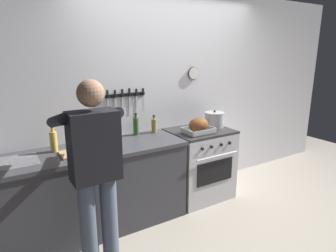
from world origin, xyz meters
TOP-DOWN VIEW (x-y plane):
  - ground_plane at (0.00, 0.00)m, footprint 8.00×8.00m
  - wall_back at (-0.00, 1.35)m, footprint 6.00×0.13m
  - counter_block at (-1.21, 0.99)m, footprint 2.03×0.65m
  - stove at (0.22, 0.99)m, footprint 0.76×0.67m
  - person_cook at (-1.32, 0.37)m, footprint 0.51×0.63m
  - roasting_pan at (0.11, 0.88)m, footprint 0.35×0.26m
  - stock_pot at (0.47, 1.01)m, footprint 0.25×0.25m
  - cutting_board at (-1.30, 0.92)m, footprint 0.36×0.24m
  - bottle_olive_oil at (-0.56, 1.21)m, footprint 0.06×0.06m
  - bottle_dish_soap at (-0.86, 1.08)m, footprint 0.06×0.06m
  - bottle_cooking_oil at (-1.50, 1.10)m, footprint 0.07×0.07m
  - bottle_soy_sauce at (-1.06, 1.04)m, footprint 0.06×0.06m
  - bottle_vinegar at (-0.33, 1.19)m, footprint 0.06×0.06m

SIDE VIEW (x-z plane):
  - ground_plane at x=0.00m, z-range 0.00..0.00m
  - stove at x=0.22m, z-range 0.00..0.90m
  - counter_block at x=-1.21m, z-range 0.01..0.91m
  - cutting_board at x=-1.30m, z-range 0.90..0.92m
  - person_cook at x=-1.32m, z-range 0.12..1.78m
  - roasting_pan at x=0.11m, z-range 0.89..1.08m
  - bottle_dish_soap at x=-0.86m, z-range 0.88..1.09m
  - bottle_vinegar at x=-0.33m, z-range 0.88..1.10m
  - bottle_soy_sauce at x=-1.06m, z-range 0.88..1.10m
  - stock_pot at x=0.47m, z-range 0.89..1.11m
  - bottle_cooking_oil at x=-1.50m, z-range 0.88..1.14m
  - bottle_olive_oil at x=-0.56m, z-range 0.88..1.14m
  - wall_back at x=0.00m, z-range 0.00..2.60m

